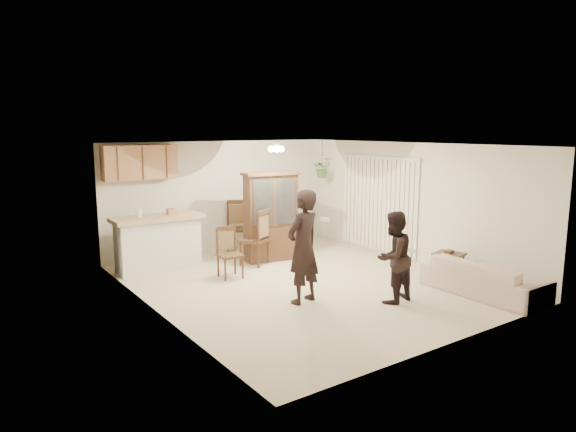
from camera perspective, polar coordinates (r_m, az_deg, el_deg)
floor at (r=9.45m, az=1.77°, el=-7.42°), size 6.50×6.50×0.00m
ceiling at (r=9.04m, az=1.86°, el=7.91°), size 5.50×6.50×0.02m
wall_back at (r=11.90m, az=-7.53°, el=2.23°), size 5.50×0.02×2.50m
wall_front at (r=6.88m, az=18.16°, el=-3.67°), size 5.50×0.02×2.50m
wall_left at (r=7.87m, az=-14.51°, el=-1.84°), size 0.02×6.50×2.50m
wall_right at (r=11.00m, az=13.42°, el=1.44°), size 0.02×6.50×2.50m
breakfast_bar at (r=10.49m, az=-14.20°, el=-3.16°), size 1.60×0.55×1.00m
bar_top at (r=10.38m, az=-14.32°, el=-0.20°), size 1.75×0.70×0.08m
upper_cabinets at (r=10.92m, az=-16.13°, el=5.75°), size 1.50×0.34×0.70m
vertical_blinds at (r=11.61m, az=9.96°, el=1.23°), size 0.06×2.30×2.10m
ceiling_fixture at (r=10.14m, az=-1.30°, el=7.55°), size 0.36×0.36×0.20m
hanging_plant at (r=12.37m, az=3.80°, el=5.37°), size 0.43×0.37×0.48m
plant_cord at (r=12.35m, az=3.82°, el=6.87°), size 0.01×0.01×0.65m
sofa at (r=9.28m, az=20.92°, el=-6.04°), size 0.75×1.88×0.73m
adult at (r=8.20m, az=1.71°, el=-3.57°), size 0.75×0.59×1.80m
child at (r=8.44m, az=11.61°, el=-4.96°), size 0.72×0.60×1.35m
china_hutch at (r=10.85m, az=-1.92°, el=-0.14°), size 1.24×0.62×1.88m
side_table at (r=9.91m, az=17.39°, el=-5.40°), size 0.58×0.58×0.59m
chair_bar at (r=9.77m, az=-6.43°, el=-5.26°), size 0.46×0.46×0.96m
chair_hutch_left at (r=11.82m, az=-5.62°, el=-2.34°), size 0.70×0.70×1.15m
chair_hutch_right at (r=10.62m, az=-3.74°, el=-3.68°), size 0.70×0.70×1.16m
controller_adult at (r=7.84m, az=4.18°, el=-0.39°), size 0.09×0.17×0.05m
controller_child at (r=8.19m, az=13.64°, el=-3.76°), size 0.06×0.13×0.04m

